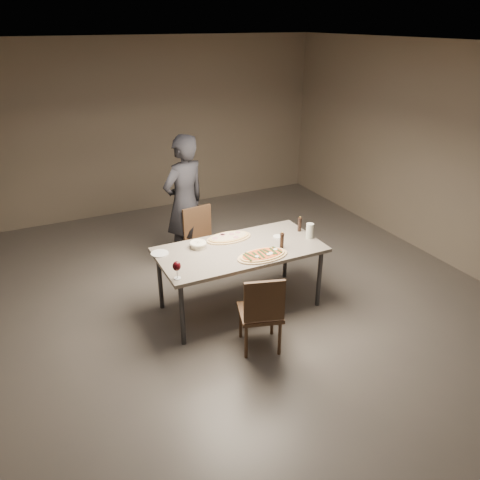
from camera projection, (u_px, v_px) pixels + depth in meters
name	position (u px, v px, depth m)	size (l,w,h in m)	color
room	(240.00, 192.00, 4.83)	(7.00, 7.00, 7.00)	#5A534E
dining_table	(240.00, 253.00, 5.13)	(1.80, 0.90, 0.75)	gray
zucchini_pizza	(263.00, 255.00, 4.92)	(0.57, 0.32, 0.05)	tan
ham_pizza	(229.00, 237.00, 5.32)	(0.54, 0.30, 0.04)	tan
bread_basket	(198.00, 244.00, 5.10)	(0.19, 0.19, 0.07)	beige
oil_dish	(278.00, 237.00, 5.36)	(0.11, 0.11, 0.01)	white
pepper_mill_left	(300.00, 224.00, 5.48)	(0.05, 0.05, 0.19)	black
pepper_mill_right	(282.00, 240.00, 5.08)	(0.05, 0.05, 0.19)	black
carafe	(310.00, 231.00, 5.31)	(0.08, 0.08, 0.18)	silver
wine_glass	(177.00, 267.00, 4.46)	(0.08, 0.08, 0.18)	silver
side_plate	(160.00, 253.00, 4.98)	(0.19, 0.19, 0.01)	white
chair_near	(262.00, 310.00, 4.50)	(0.51, 0.51, 0.86)	#432D1C
chair_far	(202.00, 237.00, 5.97)	(0.46, 0.46, 0.87)	#432D1C
diner	(185.00, 203.00, 5.98)	(0.65, 0.42, 1.77)	black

